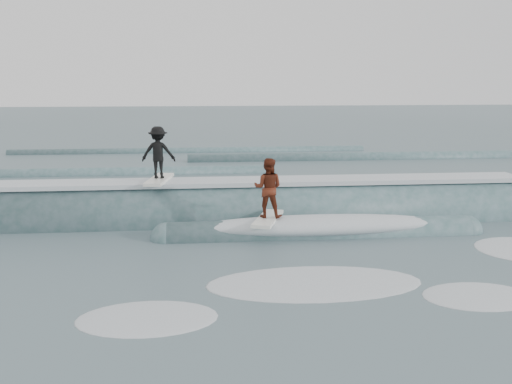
{
  "coord_description": "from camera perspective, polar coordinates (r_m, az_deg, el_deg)",
  "views": [
    {
      "loc": [
        -1.67,
        -13.54,
        4.6
      ],
      "look_at": [
        0.0,
        3.71,
        1.1
      ],
      "focal_mm": 40.0,
      "sensor_mm": 36.0,
      "label": 1
    }
  ],
  "objects": [
    {
      "name": "whitewater",
      "position": [
        13.25,
        6.87,
        -8.98
      ],
      "size": [
        17.96,
        5.49,
        0.1
      ],
      "color": "silver",
      "rests_on": "ground"
    },
    {
      "name": "breaking_wave",
      "position": [
        18.68,
        0.36,
        -2.72
      ],
      "size": [
        22.04,
        4.03,
        2.5
      ],
      "color": "#345858",
      "rests_on": "ground"
    },
    {
      "name": "ground",
      "position": [
        14.4,
        1.43,
        -7.22
      ],
      "size": [
        160.0,
        160.0,
        0.0
      ],
      "primitive_type": "plane",
      "color": "#3B5356",
      "rests_on": "ground"
    },
    {
      "name": "far_swells",
      "position": [
        31.58,
        -2.24,
        3.04
      ],
      "size": [
        39.67,
        8.65,
        0.8
      ],
      "color": "#345858",
      "rests_on": "ground"
    },
    {
      "name": "surfer_red",
      "position": [
        16.48,
        1.21,
        0.1
      ],
      "size": [
        1.17,
        2.07,
        1.83
      ],
      "color": "white",
      "rests_on": "ground"
    },
    {
      "name": "surfer_black",
      "position": [
        18.46,
        -9.74,
        3.68
      ],
      "size": [
        1.12,
        2.06,
        1.75
      ],
      "color": "white",
      "rests_on": "ground"
    }
  ]
}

